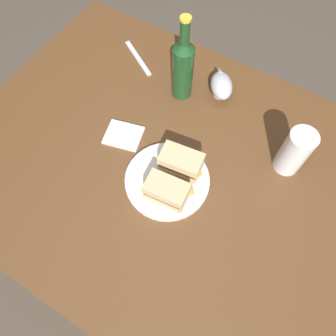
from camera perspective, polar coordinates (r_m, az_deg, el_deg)
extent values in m
plane|color=#4C4238|center=(1.60, 0.08, -11.09)|extent=(6.00, 6.00, 0.00)
cube|color=brown|center=(1.26, 0.10, -6.74)|extent=(1.27, 0.95, 0.71)
cylinder|color=white|center=(0.91, -0.14, -2.20)|extent=(0.24, 0.24, 0.02)
cube|color=#CCB284|center=(0.87, -0.25, -4.67)|extent=(0.12, 0.08, 0.03)
cube|color=brown|center=(0.85, -0.26, -4.15)|extent=(0.11, 0.07, 0.01)
cube|color=#CCB284|center=(0.83, -0.26, -3.61)|extent=(0.12, 0.08, 0.03)
cube|color=#CCB284|center=(0.91, 2.25, 0.30)|extent=(0.12, 0.08, 0.03)
cube|color=brown|center=(0.89, 2.30, 0.93)|extent=(0.12, 0.08, 0.02)
cube|color=#CCB284|center=(0.87, 2.35, 1.58)|extent=(0.12, 0.08, 0.03)
cube|color=gold|center=(0.88, 2.37, -3.38)|extent=(0.05, 0.03, 0.02)
cube|color=gold|center=(0.90, 4.49, -0.89)|extent=(0.05, 0.05, 0.02)
cube|color=#AD702D|center=(0.88, 2.22, -3.59)|extent=(0.03, 0.05, 0.02)
cube|color=gold|center=(0.88, 2.78, -4.58)|extent=(0.05, 0.06, 0.02)
cube|color=#B77F33|center=(0.90, 2.52, -0.77)|extent=(0.05, 0.02, 0.02)
cylinder|color=white|center=(0.94, 21.60, 2.71)|extent=(0.08, 0.08, 0.15)
cylinder|color=gold|center=(0.98, 20.72, 1.39)|extent=(0.07, 0.07, 0.06)
cylinder|color=#B7B7BC|center=(1.09, 9.23, 13.12)|extent=(0.04, 0.04, 0.02)
ellipsoid|color=#B7B7BC|center=(1.07, 9.51, 14.30)|extent=(0.12, 0.13, 0.06)
ellipsoid|color=#381E0F|center=(1.06, 9.56, 14.55)|extent=(0.10, 0.10, 0.02)
cone|color=#B7B7BC|center=(1.09, 9.16, 16.70)|extent=(0.04, 0.04, 0.02)
cylinder|color=#19421E|center=(1.02, 2.62, 16.63)|extent=(0.07, 0.07, 0.18)
cone|color=#19421E|center=(0.95, 2.89, 20.94)|extent=(0.07, 0.07, 0.02)
cylinder|color=#19421E|center=(0.92, 3.04, 23.13)|extent=(0.03, 0.03, 0.07)
cylinder|color=gold|center=(0.90, 3.17, 25.07)|extent=(0.03, 0.03, 0.01)
cube|color=white|center=(1.00, -7.92, 5.79)|extent=(0.13, 0.12, 0.01)
cube|color=silver|center=(1.20, -5.38, 18.93)|extent=(0.16, 0.11, 0.01)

